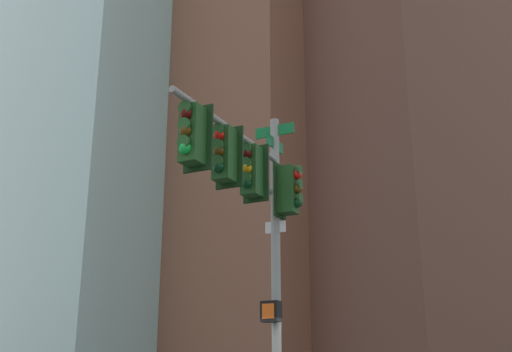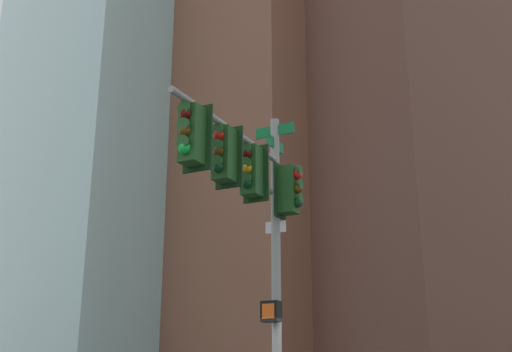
# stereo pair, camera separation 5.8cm
# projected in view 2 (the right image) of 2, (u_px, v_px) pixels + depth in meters

# --- Properties ---
(signal_pole_assembly) EXTENTS (2.23, 3.89, 6.72)m
(signal_pole_assembly) POSITION_uv_depth(u_px,v_px,m) (251.00, 194.00, 11.96)
(signal_pole_assembly) COLOR gray
(signal_pole_assembly) RESTS_ON ground_plane
(building_brick_nearside) EXTENTS (18.68, 18.13, 46.35)m
(building_brick_nearside) POSITION_uv_depth(u_px,v_px,m) (381.00, 47.00, 43.66)
(building_brick_nearside) COLOR brown
(building_brick_nearside) RESTS_ON ground_plane
(building_brick_midblock) EXTENTS (23.85, 19.38, 33.33)m
(building_brick_midblock) POSITION_uv_depth(u_px,v_px,m) (276.00, 165.00, 48.00)
(building_brick_midblock) COLOR brown
(building_brick_midblock) RESTS_ON ground_plane
(building_glass_tower) EXTENTS (30.60, 31.72, 55.79)m
(building_glass_tower) POSITION_uv_depth(u_px,v_px,m) (193.00, 98.00, 63.17)
(building_glass_tower) COLOR #9EC6C1
(building_glass_tower) RESTS_ON ground_plane
(building_brick_farside) EXTENTS (18.28, 14.35, 34.10)m
(building_brick_farside) POSITION_uv_depth(u_px,v_px,m) (75.00, 213.00, 63.69)
(building_brick_farside) COLOR #845B47
(building_brick_farside) RESTS_ON ground_plane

